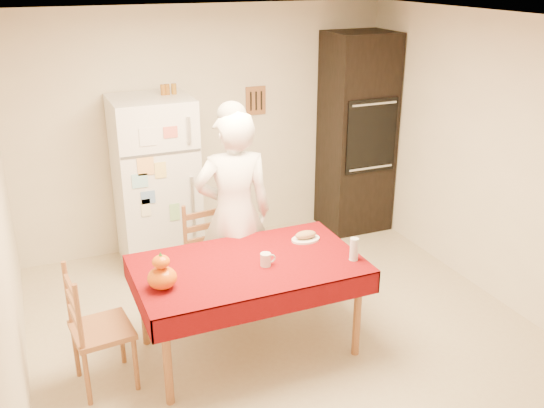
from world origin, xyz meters
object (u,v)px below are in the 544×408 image
oven_cabinet (357,134)px  wine_glass (354,249)px  seated_woman (234,214)px  bread_plate (306,239)px  chair_far (210,253)px  chair_left (92,325)px  coffee_mug (266,260)px  pumpkin_lower (162,278)px  dining_table (248,271)px  refrigerator (156,183)px

oven_cabinet → wine_glass: oven_cabinet is taller
seated_woman → bread_plate: 0.64m
wine_glass → seated_woman: bearing=126.4°
chair_far → chair_left: size_ratio=1.00×
coffee_mug → bread_plate: 0.55m
wine_glass → bread_plate: (-0.19, 0.45, -0.08)m
pumpkin_lower → wine_glass: bearing=-5.5°
oven_cabinet → seated_woman: size_ratio=1.22×
seated_woman → pumpkin_lower: size_ratio=8.67×
seated_woman → pumpkin_lower: (-0.79, -0.74, -0.06)m
oven_cabinet → dining_table: (-1.99, -1.83, -0.41)m
seated_woman → chair_left: bearing=34.4°
coffee_mug → bread_plate: (0.47, 0.28, -0.04)m
refrigerator → coffee_mug: refrigerator is taller
oven_cabinet → bread_plate: oven_cabinet is taller
wine_glass → pumpkin_lower: bearing=174.5°
pumpkin_lower → chair_far: bearing=55.5°
chair_far → coffee_mug: chair_far is taller
refrigerator → chair_far: refrigerator is taller
oven_cabinet → pumpkin_lower: oven_cabinet is taller
refrigerator → dining_table: 1.82m
pumpkin_lower → bread_plate: bearing=14.1°
seated_woman → wine_glass: size_ratio=10.24×
chair_left → coffee_mug: (1.28, -0.09, 0.30)m
oven_cabinet → coffee_mug: bearing=-134.4°
coffee_mug → wine_glass: bearing=-14.4°
oven_cabinet → wine_glass: bearing=-120.4°
chair_left → pumpkin_lower: chair_left is taller
refrigerator → pumpkin_lower: 1.95m
pumpkin_lower → wine_glass: wine_glass is taller
chair_left → seated_woman: seated_woman is taller
oven_cabinet → chair_left: oven_cabinet is taller
chair_left → pumpkin_lower: size_ratio=4.57×
pumpkin_lower → wine_glass: 1.44m
chair_far → bread_plate: chair_far is taller
seated_woman → wine_glass: bearing=135.0°
oven_cabinet → bread_plate: bearing=-130.8°
dining_table → wine_glass: 0.82m
refrigerator → seated_woman: size_ratio=0.94×
coffee_mug → pumpkin_lower: 0.79m
chair_left → pumpkin_lower: 0.61m
chair_left → seated_woman: (1.28, 0.62, 0.39)m
oven_cabinet → dining_table: 2.74m
chair_left → oven_cabinet: bearing=-65.6°
refrigerator → bread_plate: bearing=-61.5°
oven_cabinet → chair_far: size_ratio=2.32×
chair_left → seated_woman: bearing=-69.9°
refrigerator → bread_plate: refrigerator is taller
chair_far → wine_glass: 1.36m
chair_far → coffee_mug: bearing=-85.1°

